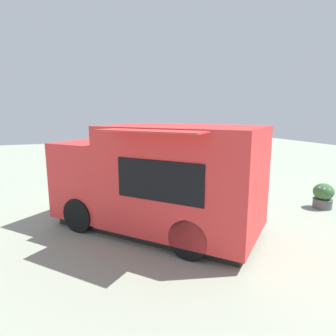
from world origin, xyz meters
The scene contains 5 objects.
ground_plane centered at (0.00, 0.00, 0.00)m, with size 40.00×40.00×0.00m, color #969F8C.
food_truck centered at (-0.78, -2.53, 1.23)m, with size 4.91×5.16×2.56m.
person_customer centered at (0.45, 3.04, 0.35)m, with size 0.55×0.80×0.86m.
planter_flowering_near centered at (4.35, -2.76, 0.39)m, with size 0.58×0.58×0.76m.
planter_flowering_far centered at (3.57, 4.65, 0.33)m, with size 0.44×0.44×0.63m.
Camera 1 is at (-3.00, -8.94, 2.84)m, focal length 31.05 mm.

